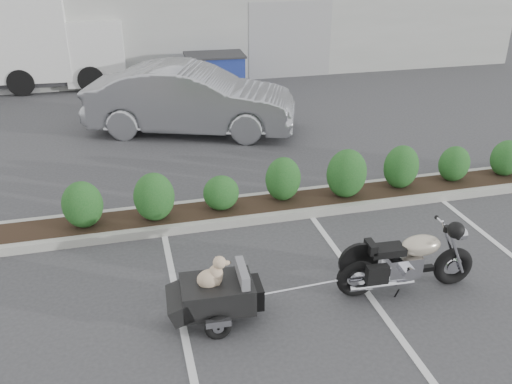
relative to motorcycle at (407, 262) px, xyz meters
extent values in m
plane|color=#38383A|center=(-1.75, 0.71, -0.48)|extent=(90.00, 90.00, 0.00)
cube|color=#9E9E93|center=(-0.75, 2.91, -0.41)|extent=(12.00, 1.00, 0.15)
cube|color=#9EA099|center=(-1.75, 17.71, 1.52)|extent=(26.00, 10.00, 4.00)
torus|color=black|center=(-0.74, 0.06, -0.18)|extent=(0.61, 0.19, 0.61)
torus|color=black|center=(0.75, -0.02, -0.18)|extent=(0.61, 0.19, 0.61)
cylinder|color=silver|center=(-0.74, 0.06, -0.18)|extent=(0.26, 0.12, 0.25)
cylinder|color=silver|center=(0.75, -0.02, -0.18)|extent=(0.22, 0.10, 0.22)
cylinder|color=silver|center=(0.69, -0.11, 0.15)|extent=(0.39, 0.07, 0.80)
cylinder|color=silver|center=(0.69, 0.08, 0.15)|extent=(0.39, 0.07, 0.80)
cylinder|color=silver|center=(0.55, -0.01, 0.50)|extent=(0.06, 0.63, 0.03)
cylinder|color=silver|center=(0.80, -0.02, 0.35)|extent=(0.12, 0.17, 0.16)
sphere|color=black|center=(0.49, -0.28, 0.60)|extent=(0.25, 0.25, 0.24)
cube|color=silver|center=(-0.06, 0.02, -0.05)|extent=(0.51, 0.33, 0.31)
cube|color=black|center=(0.03, 0.02, -0.17)|extent=(0.82, 0.13, 0.07)
ellipsoid|color=#BDAF98|center=(0.18, 0.01, 0.24)|extent=(0.61, 0.37, 0.30)
cube|color=black|center=(-0.33, 0.04, 0.22)|extent=(0.51, 0.30, 0.11)
cube|color=black|center=(-0.58, 0.05, 0.31)|extent=(0.12, 0.28, 0.14)
cylinder|color=silver|center=(-0.43, -0.12, -0.25)|extent=(0.95, 0.13, 0.08)
cylinder|color=silver|center=(-0.41, 0.21, -0.25)|extent=(0.95, 0.13, 0.08)
cube|color=black|center=(-0.57, -0.20, 0.02)|extent=(0.31, 0.14, 0.27)
cube|color=black|center=(-2.77, 0.02, -0.07)|extent=(0.98, 0.70, 0.38)
cube|color=slate|center=(-2.42, 0.00, 0.17)|extent=(0.14, 0.57, 0.27)
cube|color=slate|center=(-2.72, 0.02, 0.02)|extent=(0.66, 0.59, 0.04)
cube|color=black|center=(-3.26, 0.05, -0.14)|extent=(0.38, 0.67, 0.33)
cube|color=black|center=(-2.26, 0.00, -0.12)|extent=(0.20, 0.46, 0.31)
torus|color=black|center=(-2.83, -0.36, -0.32)|extent=(0.36, 0.12, 0.35)
torus|color=black|center=(-2.79, 0.40, -0.32)|extent=(0.36, 0.12, 0.35)
cube|color=silver|center=(-2.83, -0.40, -0.21)|extent=(0.33, 0.09, 0.09)
cube|color=silver|center=(-2.79, 0.45, -0.21)|extent=(0.33, 0.09, 0.09)
cylinder|color=black|center=(-2.81, 0.02, -0.32)|extent=(0.08, 0.82, 0.04)
cylinder|color=silver|center=(-2.04, -0.02, -0.18)|extent=(0.54, 0.06, 0.03)
ellipsoid|color=tan|center=(-2.86, 0.02, 0.18)|extent=(0.35, 0.25, 0.27)
ellipsoid|color=tan|center=(-2.77, 0.02, 0.26)|extent=(0.20, 0.19, 0.25)
sphere|color=tan|center=(-2.72, 0.01, 0.42)|extent=(0.18, 0.18, 0.17)
ellipsoid|color=tan|center=(-2.64, 0.01, 0.40)|extent=(0.13, 0.08, 0.06)
sphere|color=black|center=(-2.58, 0.01, 0.40)|extent=(0.03, 0.03, 0.03)
ellipsoid|color=tan|center=(-2.76, -0.03, 0.44)|extent=(0.05, 0.04, 0.09)
ellipsoid|color=tan|center=(-2.75, 0.07, 0.44)|extent=(0.05, 0.04, 0.09)
cylinder|color=tan|center=(-2.75, -0.04, 0.08)|extent=(0.04, 0.04, 0.11)
cylinder|color=tan|center=(-2.74, 0.07, 0.08)|extent=(0.04, 0.04, 0.11)
imported|color=#A1A2A8|center=(-1.98, 7.70, 0.39)|extent=(5.59, 3.51, 1.74)
cube|color=navy|center=(-0.71, 11.33, 0.11)|extent=(1.85, 1.28, 1.19)
cube|color=#2D2D30|center=(-0.71, 11.33, 0.73)|extent=(1.95, 1.39, 0.06)
cube|color=silver|center=(-4.35, 13.39, 0.69)|extent=(1.99, 2.26, 2.06)
cube|color=black|center=(-4.35, 13.39, 0.41)|extent=(0.18, 1.78, 0.94)
cube|color=silver|center=(-7.24, 13.56, 1.20)|extent=(4.43, 2.49, 2.62)
cube|color=#2D2D30|center=(-6.50, 13.52, -0.16)|extent=(6.66, 2.44, 0.19)
cylinder|color=black|center=(-4.60, 12.37, -0.06)|extent=(0.86, 0.31, 0.84)
cylinder|color=black|center=(-4.47, 14.43, -0.06)|extent=(0.86, 0.31, 0.84)
cylinder|color=black|center=(-6.74, 12.50, -0.06)|extent=(0.86, 0.31, 0.84)
cylinder|color=black|center=(-6.62, 14.55, -0.06)|extent=(0.86, 0.31, 0.84)
camera|label=1|loc=(-3.72, -5.79, 4.26)|focal=38.00mm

